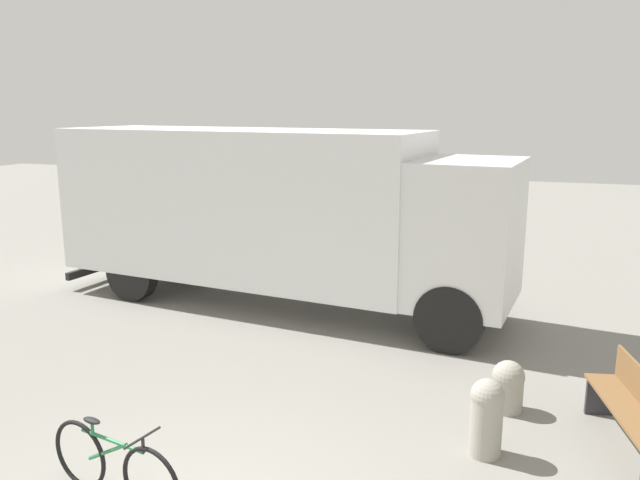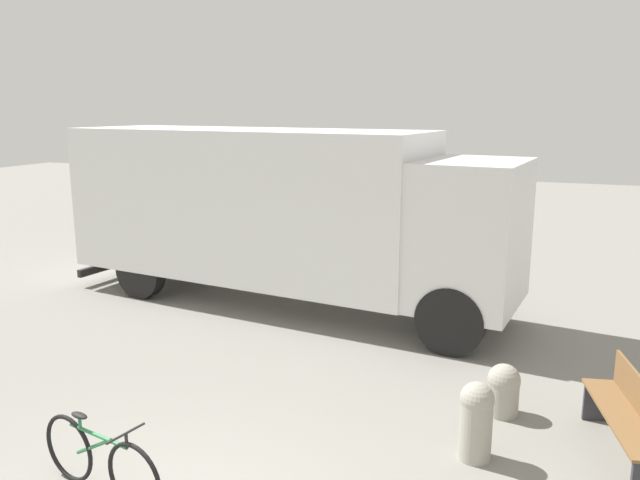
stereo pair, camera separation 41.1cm
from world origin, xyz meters
name	(u,v)px [view 1 (the left image)]	position (x,y,z in m)	size (l,w,h in m)	color
delivery_truck	(272,208)	(-1.85, 6.82, 1.88)	(9.04, 3.26, 3.35)	white
park_bench	(635,409)	(3.99, 3.10, 0.52)	(0.78, 1.87, 0.91)	brown
bicycle_near	(114,466)	(-0.90, 0.54, 0.38)	(1.67, 0.50, 0.81)	black
bollard_near_bench	(487,414)	(2.44, 2.54, 0.48)	(0.37, 0.37, 0.88)	#9E998C
bollard_far_bench	(508,385)	(2.64, 3.69, 0.34)	(0.40, 0.40, 0.66)	#9E998C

